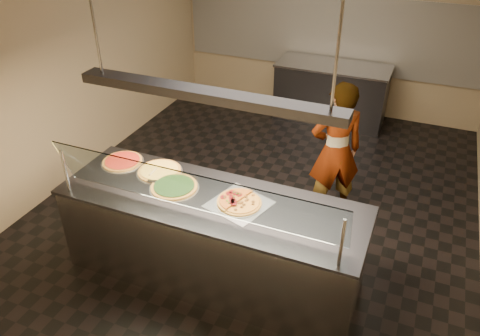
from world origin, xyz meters
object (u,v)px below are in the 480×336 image
at_px(perforated_tray, 239,203).
at_px(half_pizza_pepperoni, 230,198).
at_px(pizza_spatula, 154,175).
at_px(worker, 336,151).
at_px(sneeze_guard, 191,192).
at_px(pizza_cheese, 160,171).
at_px(pizza_tomato, 123,161).
at_px(serving_counter, 212,238).
at_px(half_pizza_sausage, 249,204).
at_px(heat_lamp_housing, 206,95).
at_px(prep_table, 331,93).
at_px(pizza_spinach, 174,186).

height_order(perforated_tray, half_pizza_pepperoni, half_pizza_pepperoni).
height_order(pizza_spatula, worker, worker).
relative_size(sneeze_guard, pizza_spatula, 11.22).
distance_m(pizza_cheese, pizza_tomato, 0.45).
relative_size(sneeze_guard, perforated_tray, 4.39).
bearing_deg(serving_counter, half_pizza_sausage, 4.62).
height_order(pizza_cheese, worker, worker).
xyz_separation_m(sneeze_guard, perforated_tray, (0.27, 0.37, -0.29)).
height_order(perforated_tray, worker, worker).
bearing_deg(heat_lamp_housing, pizza_spatula, 170.10).
relative_size(sneeze_guard, prep_table, 1.49).
relative_size(half_pizza_sausage, pizza_spinach, 0.93).
relative_size(sneeze_guard, worker, 1.60).
height_order(pizza_spatula, prep_table, pizza_spatula).
bearing_deg(pizza_spatula, half_pizza_pepperoni, -5.92).
bearing_deg(sneeze_guard, pizza_tomato, 152.78).
bearing_deg(pizza_spatula, prep_table, 77.06).
xyz_separation_m(pizza_cheese, heat_lamp_housing, (0.67, -0.22, 1.01)).
relative_size(half_pizza_pepperoni, worker, 0.27).
distance_m(half_pizza_pepperoni, worker, 1.61).
relative_size(serving_counter, pizza_spatula, 12.24).
height_order(prep_table, heat_lamp_housing, heat_lamp_housing).
bearing_deg(serving_counter, heat_lamp_housing, 0.00).
relative_size(half_pizza_pepperoni, pizza_spinach, 0.93).
xyz_separation_m(serving_counter, pizza_spatula, (-0.66, 0.12, 0.49)).
xyz_separation_m(sneeze_guard, pizza_spinach, (-0.39, 0.37, -0.28)).
distance_m(pizza_cheese, heat_lamp_housing, 1.23).
xyz_separation_m(half_pizza_pepperoni, heat_lamp_housing, (-0.18, -0.03, 0.99)).
relative_size(perforated_tray, worker, 0.36).
relative_size(pizza_spinach, heat_lamp_housing, 0.20).
height_order(perforated_tray, pizza_cheese, pizza_cheese).
relative_size(serving_counter, pizza_tomato, 6.69).
bearing_deg(heat_lamp_housing, pizza_spinach, 175.48).
xyz_separation_m(pizza_spatula, heat_lamp_housing, (0.66, -0.12, 0.99)).
height_order(half_pizza_sausage, pizza_spatula, half_pizza_sausage).
bearing_deg(pizza_cheese, pizza_tomato, 178.44).
xyz_separation_m(sneeze_guard, heat_lamp_housing, (0.00, 0.34, 0.72)).
relative_size(pizza_spinach, prep_table, 0.27).
relative_size(pizza_spinach, pizza_spatula, 2.01).
height_order(pizza_spinach, pizza_cheese, pizza_spinach).
bearing_deg(worker, serving_counter, 30.34).
bearing_deg(perforated_tray, serving_counter, -174.03).
relative_size(pizza_cheese, pizza_tomato, 1.06).
relative_size(pizza_tomato, prep_table, 0.24).
distance_m(half_pizza_pepperoni, pizza_spatula, 0.85).
height_order(half_pizza_pepperoni, half_pizza_sausage, half_pizza_pepperoni).
height_order(pizza_spatula, heat_lamp_housing, heat_lamp_housing).
bearing_deg(serving_counter, perforated_tray, 5.97).
bearing_deg(worker, heat_lamp_housing, 30.34).
height_order(half_pizza_pepperoni, pizza_spatula, half_pizza_pepperoni).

